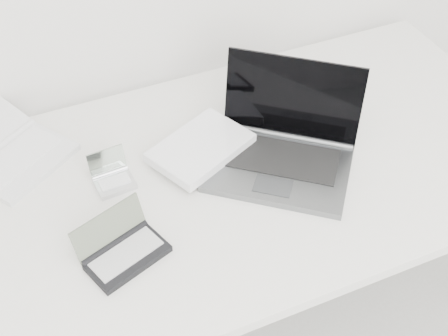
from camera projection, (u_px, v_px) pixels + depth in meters
name	position (u px, v px, depth m)	size (l,w,h in m)	color
desk	(229.00, 185.00, 1.54)	(1.60, 0.80, 0.73)	white
laptop_large	(257.00, 148.00, 1.52)	(0.52, 0.44, 0.23)	slate
netbook_open_white	(9.00, 152.00, 1.53)	(0.37, 0.39, 0.06)	white
pda_silver	(112.00, 177.00, 1.47)	(0.09, 0.09, 0.07)	silver
palmtop_charcoal	(122.00, 250.00, 1.32)	(0.20, 0.17, 0.09)	black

